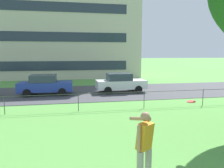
{
  "coord_description": "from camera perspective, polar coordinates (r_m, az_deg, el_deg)",
  "views": [
    {
      "loc": [
        -0.46,
        -0.47,
        3.12
      ],
      "look_at": [
        1.17,
        7.87,
        1.96
      ],
      "focal_mm": 35.59,
      "sensor_mm": 36.0,
      "label": 1
    }
  ],
  "objects": [
    {
      "name": "car_blue_center",
      "position": [
        17.67,
        -16.78,
        -0.16
      ],
      "size": [
        4.02,
        1.85,
        1.54
      ],
      "color": "#233899",
      "rests_on": "ground"
    },
    {
      "name": "street_strip",
      "position": [
        18.08,
        -9.41,
        -2.24
      ],
      "size": [
        80.0,
        7.69,
        0.01
      ],
      "primitive_type": "cube",
      "color": "#424247",
      "rests_on": "ground"
    },
    {
      "name": "car_white_far_right",
      "position": [
        18.14,
        2.18,
        0.37
      ],
      "size": [
        4.02,
        1.86,
        1.54
      ],
      "color": "silver",
      "rests_on": "ground"
    },
    {
      "name": "apartment_building_background",
      "position": [
        34.33,
        -17.46,
        16.76
      ],
      "size": [
        25.4,
        13.36,
        17.33
      ],
      "color": "beige",
      "rests_on": "ground"
    },
    {
      "name": "frisbee",
      "position": [
        7.59,
        19.67,
        -4.27
      ],
      "size": [
        0.29,
        0.29,
        0.05
      ],
      "color": "red"
    },
    {
      "name": "park_fence",
      "position": [
        12.23,
        -8.67,
        -3.87
      ],
      "size": [
        30.15,
        0.04,
        1.0
      ],
      "color": "#333833",
      "rests_on": "ground"
    },
    {
      "name": "person_thrower",
      "position": [
        5.46,
        8.26,
        -15.48
      ],
      "size": [
        0.46,
        0.87,
        1.8
      ],
      "color": "gray",
      "rests_on": "ground"
    }
  ]
}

